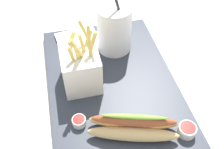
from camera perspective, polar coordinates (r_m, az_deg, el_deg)
ground_plane at (r=0.68m, az=0.00°, el=-3.43°), size 2.40×2.40×0.02m
food_tray at (r=0.66m, az=0.00°, el=-2.34°), size 0.48×0.31×0.02m
soda_cup at (r=0.71m, az=0.50°, el=9.87°), size 0.09×0.09×0.20m
fries_basket at (r=0.63m, az=-6.79°, el=1.72°), size 0.11×0.09×0.17m
hot_dog_1 at (r=0.56m, az=4.63°, el=-10.99°), size 0.11×0.20×0.06m
ketchup_cup_2 at (r=0.58m, az=-7.12°, el=-9.94°), size 0.03×0.03×0.02m
ketchup_cup_3 at (r=0.59m, az=15.87°, el=-11.40°), size 0.04×0.04×0.02m
napkin_stack at (r=0.77m, az=-7.17°, el=7.11°), size 0.13×0.13×0.01m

